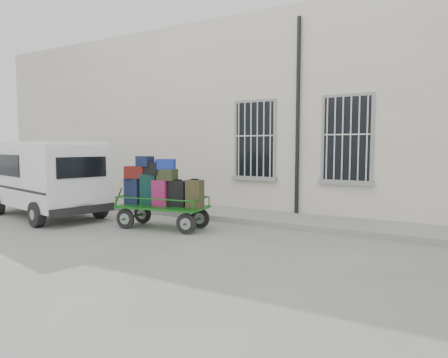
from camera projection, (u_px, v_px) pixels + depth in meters
The scene contains 5 objects.
ground at pixel (215, 234), 9.32m from camera, with size 80.00×80.00×0.00m, color slate.
building at pixel (297, 119), 13.82m from camera, with size 24.00×5.15×6.00m.
sidewalk at pixel (255, 217), 11.22m from camera, with size 24.00×1.70×0.15m, color gray.
luggage_cart at pixel (160, 192), 9.94m from camera, with size 2.64×1.29×1.80m.
van at pixel (46, 174), 11.63m from camera, with size 4.60×2.71×2.18m.
Camera 1 is at (4.78, -7.85, 2.06)m, focal length 32.00 mm.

